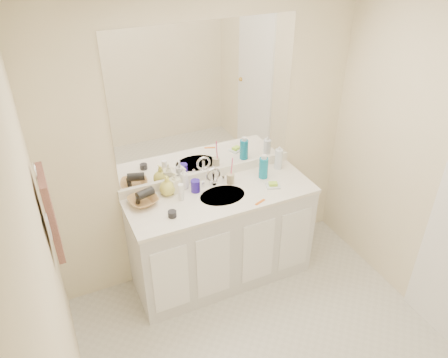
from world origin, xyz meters
name	(u,v)px	position (x,y,z in m)	size (l,w,h in m)	color
ceiling	(319,23)	(0.00, 0.00, 2.40)	(2.60, 2.60, 0.02)	white
wall_back	(207,144)	(0.00, 1.30, 1.20)	(2.60, 0.02, 2.40)	#FBEDC4
wall_left	(60,314)	(-1.30, 0.00, 1.20)	(0.02, 2.60, 2.40)	#FBEDC4
vanity_cabinet	(222,238)	(0.00, 1.02, 0.42)	(1.50, 0.55, 0.85)	silver
countertop	(221,196)	(0.00, 1.02, 0.86)	(1.52, 0.57, 0.03)	white
backsplash	(208,174)	(0.00, 1.29, 0.92)	(1.52, 0.03, 0.08)	white
sink_basin	(222,197)	(0.00, 1.00, 0.87)	(0.37, 0.37, 0.02)	silver
faucet	(213,178)	(0.00, 1.18, 0.94)	(0.02, 0.02, 0.11)	silver
mirror	(206,102)	(0.00, 1.29, 1.56)	(1.48, 0.01, 1.20)	white
blue_mug	(195,186)	(-0.17, 1.15, 0.93)	(0.07, 0.07, 0.10)	#291698
tan_cup	(230,179)	(0.14, 1.14, 0.92)	(0.06, 0.06, 0.09)	#C4B48A
toothbrush	(232,167)	(0.15, 1.14, 1.03)	(0.01, 0.01, 0.18)	#FF4383
mouthwash_bottle	(263,168)	(0.43, 1.11, 0.97)	(0.08, 0.08, 0.18)	#0D7CA1
clear_pump_bottle	(279,159)	(0.62, 1.19, 0.97)	(0.07, 0.07, 0.18)	silver
soap_dish	(273,186)	(0.43, 0.95, 0.89)	(0.11, 0.09, 0.01)	silver
green_soap	(273,184)	(0.43, 0.95, 0.90)	(0.07, 0.05, 0.02)	#ADE838
orange_comb	(260,202)	(0.22, 0.80, 0.88)	(0.10, 0.02, 0.00)	orange
dark_jar	(172,214)	(-0.45, 0.91, 0.90)	(0.06, 0.06, 0.05)	black
extra_white_bottle	(181,192)	(-0.31, 1.09, 0.95)	(0.04, 0.04, 0.14)	white
soap_bottle_white	(184,178)	(-0.23, 1.23, 0.97)	(0.07, 0.07, 0.19)	white
soap_bottle_cream	(175,182)	(-0.32, 1.21, 0.97)	(0.08, 0.08, 0.18)	#F9F6CB
soap_bottle_yellow	(167,185)	(-0.39, 1.20, 0.96)	(0.13, 0.13, 0.16)	#DBD655
wicker_basket	(143,201)	(-0.60, 1.16, 0.91)	(0.22, 0.22, 0.05)	#A47642
hair_dryer	(145,193)	(-0.58, 1.16, 0.97)	(0.07, 0.07, 0.14)	black
towel_ring	(36,172)	(-1.27, 0.77, 1.55)	(0.11, 0.11, 0.01)	silver
hand_towel	(50,213)	(-1.25, 0.77, 1.25)	(0.04, 0.32, 0.55)	brown
switch_plate	(49,226)	(-1.27, 0.57, 1.30)	(0.01, 0.09, 0.13)	white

